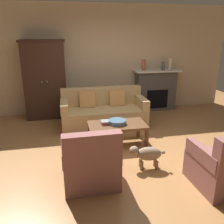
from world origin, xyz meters
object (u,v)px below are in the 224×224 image
object	(u,v)px
fireplace	(155,90)
fruit_bowl	(117,122)
mantel_vase_terracotta	(144,65)
coffee_table	(117,127)
armoire	(45,80)
couch	(103,113)
armchair_near_left	(91,163)
dog	(147,154)
mantel_vase_cream	(170,64)
book_stack	(107,122)
mantel_vase_slate	(163,66)

from	to	relation	value
fireplace	fruit_bowl	distance (m)	2.53
mantel_vase_terracotta	coffee_table	bearing A→B (deg)	-120.18
armoire	couch	world-z (taller)	armoire
coffee_table	mantel_vase_terracotta	size ratio (longest dim) A/B	3.81
couch	mantel_vase_terracotta	world-z (taller)	mantel_vase_terracotta
armoire	couch	xyz separation A→B (m)	(1.31, -0.91, -0.65)
armoire	armchair_near_left	size ratio (longest dim) A/B	2.20
armoire	coffee_table	distance (m)	2.47
dog	mantel_vase_cream	bearing A→B (deg)	60.73
fireplace	book_stack	size ratio (longest dim) A/B	4.89
couch	mantel_vase_terracotta	xyz separation A→B (m)	(1.26, 0.97, 0.95)
couch	fruit_bowl	size ratio (longest dim) A/B	5.67
coffee_table	mantel_vase_terracotta	distance (m)	2.48
fireplace	mantel_vase_cream	size ratio (longest dim) A/B	4.16
mantel_vase_cream	dog	size ratio (longest dim) A/B	0.53
coffee_table	dog	size ratio (longest dim) A/B	1.93
couch	mantel_vase_slate	distance (m)	2.26
book_stack	mantel_vase_slate	xyz separation A→B (m)	(1.90, 1.94, 0.78)
armoire	coffee_table	bearing A→B (deg)	-54.03
armoire	mantel_vase_terracotta	size ratio (longest dim) A/B	6.69
armchair_near_left	dog	xyz separation A→B (m)	(0.92, 0.22, -0.07)
fireplace	couch	bearing A→B (deg)	-149.01
book_stack	dog	bearing A→B (deg)	-65.55
fireplace	fruit_bowl	xyz separation A→B (m)	(-1.54, -2.00, -0.11)
mantel_vase_cream	armchair_near_left	distance (m)	4.18
mantel_vase_terracotta	mantel_vase_slate	world-z (taller)	mantel_vase_terracotta
mantel_vase_slate	dog	size ratio (longest dim) A/B	0.39
armoire	couch	size ratio (longest dim) A/B	1.00
armoire	dog	distance (m)	3.41
couch	dog	size ratio (longest dim) A/B	3.38
fireplace	fruit_bowl	world-z (taller)	fireplace
book_stack	armchair_near_left	size ratio (longest dim) A/B	0.29
mantel_vase_slate	mantel_vase_cream	bearing A→B (deg)	0.00
fireplace	mantel_vase_slate	bearing A→B (deg)	-5.69
mantel_vase_slate	armchair_near_left	world-z (taller)	mantel_vase_slate
mantel_vase_slate	dog	world-z (taller)	mantel_vase_slate
mantel_vase_terracotta	armoire	bearing A→B (deg)	-178.66
fruit_bowl	mantel_vase_slate	size ratio (longest dim) A/B	1.52
armchair_near_left	coffee_table	bearing A→B (deg)	60.97
fireplace	book_stack	xyz separation A→B (m)	(-1.72, -1.96, -0.12)
mantel_vase_terracotta	mantel_vase_slate	bearing A→B (deg)	0.00
book_stack	mantel_vase_cream	world-z (taller)	mantel_vase_cream
coffee_table	armchair_near_left	bearing A→B (deg)	-119.03
armoire	dog	bearing A→B (deg)	-59.73
armoire	mantel_vase_cream	xyz separation A→B (m)	(3.33, 0.06, 0.30)
couch	dog	world-z (taller)	couch
fireplace	mantel_vase_cream	xyz separation A→B (m)	(0.38, -0.02, 0.70)
fireplace	mantel_vase_terracotta	distance (m)	0.79
armchair_near_left	dog	bearing A→B (deg)	13.53
mantel_vase_slate	mantel_vase_terracotta	bearing A→B (deg)	180.00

